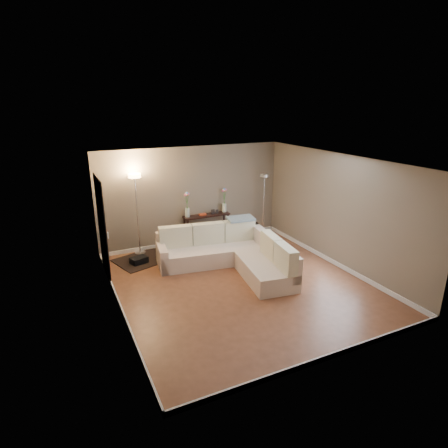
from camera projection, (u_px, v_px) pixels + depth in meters
name	position (u px, v px, depth m)	size (l,w,h in m)	color
floor	(240.00, 284.00, 7.94)	(5.00, 5.50, 0.01)	brown
ceiling	(242.00, 161.00, 7.12)	(5.00, 5.50, 0.01)	white
wall_back	(192.00, 196.00, 9.90)	(5.00, 0.02, 2.60)	#7A6F5D
wall_front	(334.00, 283.00, 5.16)	(5.00, 0.02, 2.60)	#7A6F5D
wall_left	(113.00, 245.00, 6.51)	(0.02, 5.50, 2.60)	#7A6F5D
wall_right	(338.00, 211.00, 8.55)	(0.02, 5.50, 2.60)	#7A6F5D
baseboard_back	(194.00, 240.00, 10.27)	(5.00, 0.03, 0.10)	white
baseboard_front	(325.00, 358.00, 5.57)	(5.00, 0.03, 0.10)	white
baseboard_left	(121.00, 308.00, 6.91)	(0.03, 5.50, 0.10)	white
baseboard_right	(332.00, 261.00, 8.93)	(0.03, 5.50, 0.10)	white
doorway	(102.00, 228.00, 8.04)	(0.02, 1.20, 2.20)	black
switch_plate	(108.00, 235.00, 7.28)	(0.02, 0.08, 0.12)	white
sectional_sofa	(231.00, 253.00, 8.66)	(2.69, 2.83, 0.91)	beige
throw_blanket	(241.00, 219.00, 9.18)	(0.65, 0.38, 0.05)	gray
console_table	(204.00, 227.00, 10.14)	(1.28, 0.35, 0.78)	black
leaning_mirror	(204.00, 200.00, 10.09)	(0.90, 0.05, 0.70)	black
table_decor	(207.00, 213.00, 10.03)	(0.54, 0.12, 0.13)	#C34522
flower_vase_left	(187.00, 206.00, 9.76)	(0.14, 0.12, 0.67)	silver
flower_vase_right	(224.00, 202.00, 10.20)	(0.14, 0.12, 0.67)	silver
floor_lamp_lit	(136.00, 198.00, 9.06)	(0.36, 0.36, 2.05)	silver
floor_lamp_unlit	(264.00, 193.00, 10.41)	(0.29, 0.29, 1.79)	silver
charcoal_rug	(145.00, 259.00, 9.16)	(1.34, 1.00, 0.02)	black
black_bag	(139.00, 262.00, 8.92)	(0.38, 0.27, 0.24)	black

